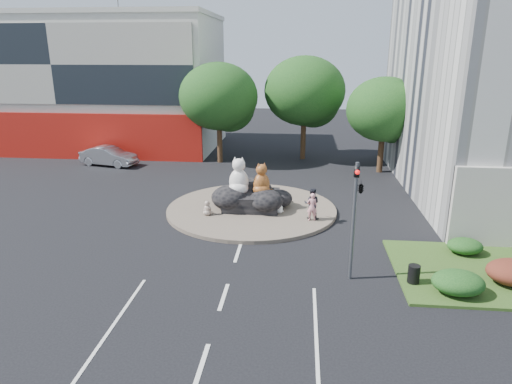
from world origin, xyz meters
TOP-DOWN VIEW (x-y plane):
  - ground at (0.00, 0.00)m, footprint 120.00×120.00m
  - roundabout_island at (0.00, 10.00)m, footprint 10.00×10.00m
  - rock_plinth at (0.00, 10.00)m, footprint 3.20×2.60m
  - shophouse_block at (-18.00, 27.91)m, footprint 25.20×12.30m
  - tree_left at (-3.93, 22.06)m, footprint 6.46×6.46m
  - tree_mid at (3.07, 24.06)m, footprint 6.84×6.84m
  - tree_right at (9.07, 20.06)m, footprint 5.70×5.70m
  - hedge_near_green at (9.00, 1.00)m, footprint 2.00×1.60m
  - hedge_back_green at (10.50, 4.80)m, footprint 1.60×1.28m
  - traffic_light at (5.10, 2.00)m, footprint 0.44×1.24m
  - street_lamp at (12.82, 8.00)m, footprint 2.34×0.22m
  - cat_white at (-0.72, 9.83)m, footprint 1.46×1.31m
  - cat_tabby at (0.60, 9.84)m, footprint 1.48×1.44m
  - kitten_calico at (-2.36, 8.52)m, footprint 0.65×0.61m
  - kitten_white at (1.69, 9.23)m, footprint 0.58×0.55m
  - pedestrian_pink at (3.51, 8.19)m, footprint 0.62×0.46m
  - pedestrian_dark at (3.50, 8.45)m, footprint 0.93×0.76m
  - parked_car at (-12.94, 19.96)m, footprint 5.02×2.69m
  - litter_bin at (7.50, 1.70)m, footprint 0.54×0.54m

SIDE VIEW (x-z plane):
  - ground at x=0.00m, z-range 0.00..0.00m
  - roundabout_island at x=0.00m, z-range 0.00..0.20m
  - hedge_back_green at x=10.50m, z-range 0.12..0.84m
  - litter_bin at x=7.50m, z-range 0.12..0.87m
  - hedge_near_green at x=9.00m, z-range 0.12..1.02m
  - kitten_white at x=1.69m, z-range 0.20..0.98m
  - kitten_calico at x=-2.36m, z-range 0.20..1.07m
  - rock_plinth at x=0.00m, z-range 0.20..1.10m
  - parked_car at x=-12.94m, z-range 0.00..1.57m
  - pedestrian_pink at x=3.51m, z-range 0.20..1.77m
  - pedestrian_dark at x=3.50m, z-range 0.20..1.96m
  - cat_tabby at x=0.60m, z-range 1.10..2.99m
  - cat_white at x=-0.72m, z-range 1.10..3.31m
  - traffic_light at x=5.10m, z-range 1.12..6.12m
  - street_lamp at x=12.82m, z-range 0.52..8.58m
  - tree_right at x=9.07m, z-range 0.98..8.28m
  - tree_left at x=-3.93m, z-range 1.11..9.38m
  - tree_mid at x=3.07m, z-range 1.18..9.94m
  - shophouse_block at x=-18.00m, z-range -2.52..14.88m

